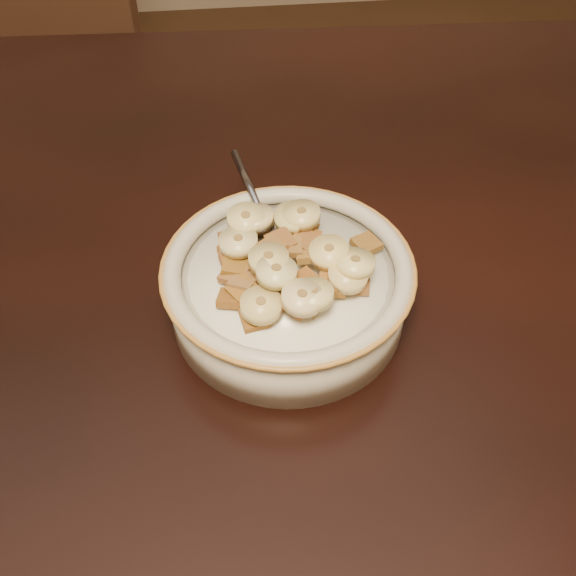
{
  "coord_description": "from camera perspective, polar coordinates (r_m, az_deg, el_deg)",
  "views": [
    {
      "loc": [
        0.19,
        -0.45,
        1.17
      ],
      "look_at": [
        0.23,
        -0.09,
        0.78
      ],
      "focal_mm": 40.0,
      "sensor_mm": 36.0,
      "label": 1
    }
  ],
  "objects": [
    {
      "name": "banana_slice_4",
      "position": [
        0.48,
        -1.04,
        1.43
      ],
      "size": [
        0.04,
        0.04,
        0.01
      ],
      "primitive_type": "cylinder",
      "rotation": [
        0.01,
        0.07,
        0.88
      ],
      "color": "beige",
      "rests_on": "milk"
    },
    {
      "name": "cereal_square_18",
      "position": [
        0.49,
        3.95,
        0.29
      ],
      "size": [
        0.02,
        0.02,
        0.01
      ],
      "primitive_type": "cube",
      "rotation": [
        -0.18,
        -0.03,
        3.0
      ],
      "color": "#94561B",
      "rests_on": "milk"
    },
    {
      "name": "cereal_square_4",
      "position": [
        0.49,
        -4.07,
        -0.1
      ],
      "size": [
        0.03,
        0.03,
        0.01
      ],
      "primitive_type": "cube",
      "rotation": [
        -0.21,
        0.04,
        2.11
      ],
      "color": "brown",
      "rests_on": "milk"
    },
    {
      "name": "milk",
      "position": [
        0.52,
        -0.0,
        1.27
      ],
      "size": [
        0.16,
        0.16,
        0.0
      ],
      "primitive_type": "cylinder",
      "color": "white",
      "rests_on": "cereal_bowl"
    },
    {
      "name": "cereal_square_9",
      "position": [
        0.53,
        -4.89,
        3.79
      ],
      "size": [
        0.03,
        0.03,
        0.01
      ],
      "primitive_type": "cube",
      "rotation": [
        -0.04,
        0.07,
        1.06
      ],
      "color": "brown",
      "rests_on": "milk"
    },
    {
      "name": "banana_slice_11",
      "position": [
        0.49,
        5.98,
        2.19
      ],
      "size": [
        0.03,
        0.03,
        0.01
      ],
      "primitive_type": "cylinder",
      "rotation": [
        0.05,
        0.12,
        1.47
      ],
      "color": "#D4C183",
      "rests_on": "milk"
    },
    {
      "name": "cereal_square_24",
      "position": [
        0.54,
        1.52,
        5.37
      ],
      "size": [
        0.03,
        0.03,
        0.01
      ],
      "primitive_type": "cube",
      "rotation": [
        0.23,
        0.15,
        1.1
      ],
      "color": "brown",
      "rests_on": "milk"
    },
    {
      "name": "banana_slice_0",
      "position": [
        0.49,
        -1.74,
        2.55
      ],
      "size": [
        0.04,
        0.04,
        0.01
      ],
      "primitive_type": "cylinder",
      "rotation": [
        -0.01,
        0.02,
        0.67
      ],
      "color": "#F6DC93",
      "rests_on": "milk"
    },
    {
      "name": "cereal_square_2",
      "position": [
        0.52,
        1.68,
        4.57
      ],
      "size": [
        0.03,
        0.03,
        0.01
      ],
      "primitive_type": "cube",
      "rotation": [
        0.18,
        0.1,
        1.14
      ],
      "color": "#955C25",
      "rests_on": "milk"
    },
    {
      "name": "cereal_square_17",
      "position": [
        0.48,
        0.87,
        -1.4
      ],
      "size": [
        0.03,
        0.03,
        0.01
      ],
      "primitive_type": "cube",
      "rotation": [
        0.07,
        -0.07,
        0.79
      ],
      "color": "brown",
      "rests_on": "milk"
    },
    {
      "name": "banana_slice_10",
      "position": [
        0.53,
        0.45,
        6.28
      ],
      "size": [
        0.04,
        0.04,
        0.01
      ],
      "primitive_type": "cylinder",
      "rotation": [
        -0.12,
        0.02,
        2.76
      ],
      "color": "#E7DE88",
      "rests_on": "milk"
    },
    {
      "name": "cereal_square_21",
      "position": [
        0.5,
        -4.78,
        1.21
      ],
      "size": [
        0.03,
        0.03,
        0.01
      ],
      "primitive_type": "cube",
      "rotation": [
        -0.17,
        -0.03,
        0.98
      ],
      "color": "brown",
      "rests_on": "milk"
    },
    {
      "name": "cereal_square_13",
      "position": [
        0.49,
        -3.89,
        0.55
      ],
      "size": [
        0.03,
        0.03,
        0.01
      ],
      "primitive_type": "cube",
      "rotation": [
        0.13,
        0.18,
        2.57
      ],
      "color": "#936033",
      "rests_on": "milk"
    },
    {
      "name": "cereal_square_14",
      "position": [
        0.48,
        -3.0,
        -2.68
      ],
      "size": [
        0.02,
        0.02,
        0.01
      ],
      "primitive_type": "cube",
      "rotation": [
        -0.04,
        -0.13,
        1.76
      ],
      "color": "#915924",
      "rests_on": "milk"
    },
    {
      "name": "cereal_square_0",
      "position": [
        0.5,
        -1.52,
        3.58
      ],
      "size": [
        0.03,
        0.03,
        0.01
      ],
      "primitive_type": "cube",
      "rotation": [
        -0.06,
        0.09,
        2.19
      ],
      "color": "brown",
      "rests_on": "milk"
    },
    {
      "name": "chair",
      "position": [
        1.45,
        -21.64,
        15.94
      ],
      "size": [
        0.53,
        0.53,
        0.98
      ],
      "primitive_type": "cube",
      "rotation": [
        0.0,
        0.0,
        -0.26
      ],
      "color": "#3A2217",
      "rests_on": "floor"
    },
    {
      "name": "cereal_square_12",
      "position": [
        0.54,
        -4.97,
        4.4
      ],
      "size": [
        0.02,
        0.02,
        0.01
      ],
      "primitive_type": "cube",
      "rotation": [
        -0.11,
        -0.05,
        0.25
      ],
      "color": "brown",
      "rests_on": "milk"
    },
    {
      "name": "cereal_square_5",
      "position": [
        0.51,
        -0.66,
        4.16
      ],
      "size": [
        0.03,
        0.03,
        0.01
      ],
      "primitive_type": "cube",
      "rotation": [
        0.15,
        -0.14,
        0.37
      ],
      "color": "brown",
      "rests_on": "milk"
    },
    {
      "name": "cereal_square_20",
      "position": [
        0.49,
        1.62,
        0.57
      ],
      "size": [
        0.03,
        0.03,
        0.01
      ],
      "primitive_type": "cube",
      "rotation": [
        0.21,
        0.15,
        0.71
      ],
      "color": "brown",
      "rests_on": "milk"
    },
    {
      "name": "banana_slice_7",
      "position": [
        0.53,
        -2.93,
        6.2
      ],
      "size": [
        0.04,
        0.04,
        0.01
      ],
      "primitive_type": "cylinder",
      "rotation": [
        -0.14,
        -0.04,
        0.54
      ],
      "color": "#FDE1A6",
      "rests_on": "milk"
    },
    {
      "name": "cereal_bowl",
      "position": [
        0.53,
        -0.0,
        -0.48
      ],
      "size": [
        0.19,
        0.19,
        0.05
      ],
      "primitive_type": "cylinder",
      "color": "beige",
      "rests_on": "table"
    },
    {
      "name": "banana_slice_12",
      "position": [
        0.51,
        -4.43,
        4.09
      ],
      "size": [
        0.03,
        0.03,
        0.01
      ],
      "primitive_type": "cylinder",
      "rotation": [
        -0.01,
        0.03,
        1.67
      ],
      "color": "#CFBB83",
      "rests_on": "milk"
    },
    {
      "name": "cereal_square_10",
      "position": [
        0.48,
        2.12,
        -1.21
      ],
      "size": [
        0.03,
        0.03,
        0.01
      ],
      "primitive_type": "cube",
      "rotation": [
        0.23,
        0.11,
        0.83
      ],
      "color": "brown",
      "rests_on": "milk"
    },
    {
      "name": "cereal_square_23",
      "position": [
        0.49,
        3.17,
        -0.0
      ],
      "size": [
        0.02,
        0.02,
        0.01
      ],
      "primitive_type": "cube",
      "rotation": [
        -0.18,
        -0.09,
        0.0
      ],
      "color": "brown",
      "rests_on": "milk"
    },
    {
      "name": "table",
      "position": [
        0.66,
        -21.76,
        1.34
      ],
      "size": [
        1.44,
        0.97,
        0.04
      ],
      "primitive_type": "cube",
      "rotation": [
        0.0,
        0.0,
        -0.05
      ],
      "color": "black",
      "rests_on": "floor"
    },
    {
      "name": "cereal_square_15",
      "position": [
        0.51,
        0.09,
        3.71
      ],
      "size": [
        0.02,
        0.02,
        0.01
      ],
      "primitive_type": "cube",
      "rotation": [
        0.06,
        -0.01,
        1.5
      ],
      "color": "brown",
      "rests_on": "milk"
    },
    {
      "name": "banana_slice_8",
      "position": [
        0.46,
        1.26,
        -0.88
      ],
      "size": [
        0.03,
        0.03,
        0.01
      ],
      "primitive_type": "cylinder",
      "rotation": [
        -0.02,
        -0.14,
        3.1
      ],
      "color": "#FEE39E",
      "rests_on": "milk"
    },
    {
      "name": "banana_slice_5",
      "position": [
        0.53,
        1.21,
        6.51
      ],
      "size": [
        0.04,
        0.04,
        0.01
      ],
      "primitive_type": "cylinder",
      "rotation": [
        -0.05,
        -0.06,
        0.24
      ],
      "color": "#ECD97F",
      "rests_on": "milk"
    },
    {
      "name": "cereal_square_19",
      "position": [
        0.51,
        -4.89,
        2.42
      ],
      "size": [
        0.02,
        0.02,
        0.01
      ],
      "primitive_type": "cube",
      "rotation": [
        0.15,
        0.07,
        1.77
      ],
      "color": "#9C5B2D",
      "rests_on": "milk"
    },
    {
      "name": "cereal_square_22",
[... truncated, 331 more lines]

